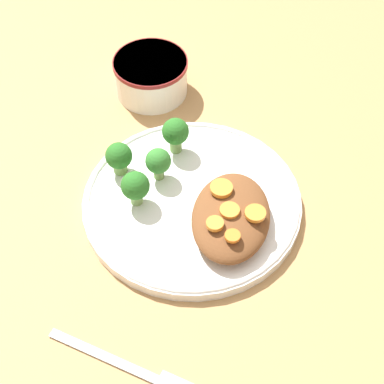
% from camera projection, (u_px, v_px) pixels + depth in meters
% --- Properties ---
extents(ground_plane, '(4.00, 4.00, 0.00)m').
position_uv_depth(ground_plane, '(192.00, 207.00, 0.81)').
color(ground_plane, tan).
extents(plate, '(0.27, 0.27, 0.02)m').
position_uv_depth(plate, '(192.00, 202.00, 0.80)').
color(plate, white).
rests_on(plate, ground_plane).
extents(dip_bowl, '(0.11, 0.11, 0.06)m').
position_uv_depth(dip_bowl, '(151.00, 75.00, 0.92)').
color(dip_bowl, white).
rests_on(dip_bowl, ground_plane).
extents(stew_mound, '(0.13, 0.09, 0.03)m').
position_uv_depth(stew_mound, '(231.00, 217.00, 0.76)').
color(stew_mound, brown).
rests_on(stew_mound, plate).
extents(broccoli_floret_0, '(0.03, 0.03, 0.05)m').
position_uv_depth(broccoli_floret_0, '(158.00, 162.00, 0.80)').
color(broccoli_floret_0, '#759E51').
rests_on(broccoli_floret_0, plate).
extents(broccoli_floret_1, '(0.04, 0.04, 0.05)m').
position_uv_depth(broccoli_floret_1, '(175.00, 133.00, 0.82)').
color(broccoli_floret_1, '#759E51').
rests_on(broccoli_floret_1, plate).
extents(broccoli_floret_2, '(0.04, 0.04, 0.05)m').
position_uv_depth(broccoli_floret_2, '(135.00, 187.00, 0.77)').
color(broccoli_floret_2, '#7FA85B').
rests_on(broccoli_floret_2, plate).
extents(broccoli_floret_3, '(0.03, 0.03, 0.05)m').
position_uv_depth(broccoli_floret_3, '(119.00, 157.00, 0.80)').
color(broccoli_floret_3, '#759E51').
rests_on(broccoli_floret_3, plate).
extents(carrot_slice_0, '(0.03, 0.03, 0.01)m').
position_uv_depth(carrot_slice_0, '(221.00, 188.00, 0.76)').
color(carrot_slice_0, orange).
rests_on(carrot_slice_0, stew_mound).
extents(carrot_slice_1, '(0.02, 0.02, 0.01)m').
position_uv_depth(carrot_slice_1, '(255.00, 213.00, 0.74)').
color(carrot_slice_1, orange).
rests_on(carrot_slice_1, stew_mound).
extents(carrot_slice_2, '(0.02, 0.02, 0.00)m').
position_uv_depth(carrot_slice_2, '(230.00, 210.00, 0.74)').
color(carrot_slice_2, orange).
rests_on(carrot_slice_2, stew_mound).
extents(carrot_slice_3, '(0.02, 0.02, 0.00)m').
position_uv_depth(carrot_slice_3, '(233.00, 236.00, 0.72)').
color(carrot_slice_3, orange).
rests_on(carrot_slice_3, stew_mound).
extents(carrot_slice_4, '(0.02, 0.02, 0.01)m').
position_uv_depth(carrot_slice_4, '(215.00, 224.00, 0.73)').
color(carrot_slice_4, orange).
rests_on(carrot_slice_4, stew_mound).
extents(fork, '(0.07, 0.18, 0.01)m').
position_uv_depth(fork, '(142.00, 373.00, 0.66)').
color(fork, '#B6B6B6').
rests_on(fork, ground_plane).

